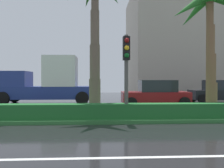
{
  "coord_description": "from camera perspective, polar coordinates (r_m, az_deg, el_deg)",
  "views": [
    {
      "loc": [
        5.76,
        -3.31,
        1.72
      ],
      "look_at": [
        6.48,
        10.05,
        1.5
      ],
      "focal_mm": 38.88,
      "sensor_mm": 36.0,
      "label": 1
    }
  ],
  "objects": [
    {
      "name": "palm_tree_centre_right",
      "position": [
        13.51,
        22.13,
        14.79
      ],
      "size": [
        4.21,
        4.1,
        6.33
      ],
      "color": "brown",
      "rests_on": "median_strip"
    },
    {
      "name": "traffic_signal_median_right",
      "position": [
        9.94,
        3.4,
        5.44
      ],
      "size": [
        0.28,
        0.43,
        3.42
      ],
      "color": "#4C4C47",
      "rests_on": "median_strip"
    },
    {
      "name": "box_truck_lead",
      "position": [
        18.43,
        -14.95,
        0.36
      ],
      "size": [
        6.4,
        2.64,
        3.46
      ],
      "rotation": [
        0.0,
        0.0,
        3.14
      ],
      "color": "navy",
      "rests_on": "ground_plane"
    },
    {
      "name": "car_in_traffic_second",
      "position": [
        16.05,
        10.23,
        -2.28
      ],
      "size": [
        4.3,
        2.02,
        1.72
      ],
      "rotation": [
        0.0,
        0.0,
        3.14
      ],
      "color": "maroon",
      "rests_on": "ground_plane"
    },
    {
      "name": "car_in_traffic_third",
      "position": [
        20.35,
        23.92,
        -1.67
      ],
      "size": [
        4.3,
        2.02,
        1.72
      ],
      "rotation": [
        0.0,
        0.0,
        3.14
      ],
      "color": "black",
      "rests_on": "ground_plane"
    },
    {
      "name": "building_far_right",
      "position": [
        33.56,
        21.49,
        8.42
      ],
      "size": [
        19.62,
        11.22,
        12.26
      ],
      "color": "#A89E8E",
      "rests_on": "ground_plane"
    }
  ]
}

